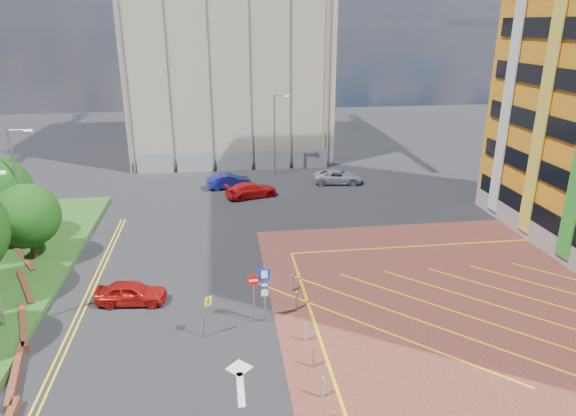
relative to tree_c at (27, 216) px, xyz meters
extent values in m
plane|color=black|center=(13.50, -10.00, -3.19)|extent=(140.00, 140.00, 0.00)
cube|color=brown|center=(27.50, -10.00, -3.18)|extent=(26.00, 26.00, 0.02)
cube|color=brown|center=(2.90, -12.00, -2.99)|extent=(1.25, 4.56, 0.40)
cube|color=brown|center=(1.90, -8.00, -2.99)|extent=(1.86, 4.43, 0.40)
cube|color=brown|center=(0.70, -4.00, -2.99)|extent=(2.29, 4.27, 0.40)
cube|color=brown|center=(-0.70, 0.00, -2.99)|extent=(2.69, 4.06, 0.40)
cylinder|color=#3D2B1C|center=(0.00, 0.00, -1.99)|extent=(0.36, 0.36, 1.80)
sphere|color=#11380C|center=(0.00, 0.00, 0.01)|extent=(4.00, 4.00, 4.00)
cylinder|color=#3D2B1C|center=(-3.00, 3.00, -1.79)|extent=(0.36, 0.36, 2.20)
cylinder|color=#9EA0A8|center=(-1.00, 2.00, 1.11)|extent=(0.16, 0.16, 8.00)
cylinder|color=#9EA0A8|center=(-0.40, 2.00, 4.99)|extent=(1.20, 0.10, 0.10)
cube|color=silver|center=(0.20, 2.00, 4.96)|extent=(0.50, 0.15, 0.12)
cylinder|color=#9EA0A8|center=(17.50, 18.00, 0.81)|extent=(0.16, 0.16, 8.00)
cylinder|color=#9EA0A8|center=(18.10, 18.00, 4.69)|extent=(1.20, 0.10, 0.10)
cube|color=silver|center=(18.70, 18.00, 4.66)|extent=(0.50, 0.15, 0.12)
cylinder|color=#9EA0A8|center=(14.00, -9.00, -1.59)|extent=(0.10, 0.10, 3.20)
cube|color=#0A28B0|center=(14.00, -9.03, -0.44)|extent=(0.60, 0.04, 0.60)
cube|color=white|center=(14.00, -9.06, -0.44)|extent=(0.30, 0.02, 0.42)
cube|color=#0A28B0|center=(14.00, -9.03, -1.04)|extent=(0.40, 0.04, 0.25)
cube|color=white|center=(14.00, -9.06, -1.04)|extent=(0.28, 0.02, 0.14)
cube|color=white|center=(14.00, -9.03, -1.49)|extent=(0.35, 0.04, 0.35)
cylinder|color=#9EA0A8|center=(13.45, -9.00, -1.84)|extent=(0.08, 0.08, 2.70)
cylinder|color=red|center=(13.45, -9.03, -0.74)|extent=(0.64, 0.04, 0.64)
cube|color=white|center=(13.45, -9.06, -0.74)|extent=(0.44, 0.02, 0.10)
cylinder|color=#9EA0A8|center=(10.99, -9.97, -2.09)|extent=(0.39, 0.08, 2.19)
cube|color=yellow|center=(11.21, -10.00, -1.19)|extent=(0.39, 0.39, 0.51)
cylinder|color=black|center=(15.80, -15.00, -2.72)|extent=(0.14, 0.14, 0.90)
cylinder|color=#9EA0A8|center=(15.80, -13.00, -2.72)|extent=(0.14, 0.14, 0.90)
cylinder|color=black|center=(15.80, -11.00, -2.72)|extent=(0.14, 0.14, 0.90)
cylinder|color=#9EA0A8|center=(15.80, -8.00, -2.72)|extent=(0.14, 0.14, 0.90)
cylinder|color=black|center=(15.80, -6.00, -2.72)|extent=(0.14, 0.14, 0.90)
cube|color=#A09483|center=(13.50, 30.00, 7.81)|extent=(21.20, 19.20, 22.00)
cube|color=yellow|center=(15.50, 32.00, 13.81)|extent=(0.90, 0.90, 34.00)
cube|color=gray|center=(14.50, 20.00, -2.19)|extent=(21.60, 0.06, 2.00)
imported|color=#A7130E|center=(6.94, -6.16, -2.55)|extent=(3.93, 1.90, 1.29)
imported|color=navy|center=(12.80, 14.11, -2.52)|extent=(4.24, 2.00, 1.34)
imported|color=red|center=(14.68, 11.18, -2.53)|extent=(4.90, 3.14, 1.32)
imported|color=silver|center=(23.15, 14.22, -2.55)|extent=(4.88, 2.73, 1.29)
camera|label=1|loc=(12.10, -31.79, 11.31)|focal=32.00mm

